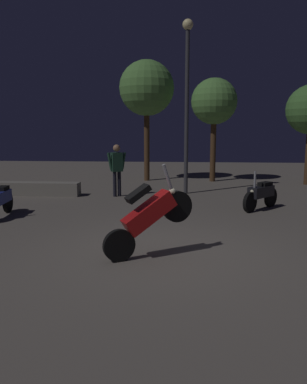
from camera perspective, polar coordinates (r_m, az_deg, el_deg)
name	(u,v)px	position (r m, az deg, el deg)	size (l,w,h in m)	color
ground_plane	(164,252)	(7.10, 1.56, -8.96)	(40.00, 40.00, 0.00)	#605951
motorcycle_red_foreground	(149,216)	(6.66, -0.73, -3.55)	(1.50, 0.88, 1.63)	black
motorcycle_black_parked_left	(261,194)	(11.15, 15.67, -0.30)	(1.17, 1.31, 1.11)	black
motorcycle_blue_parked_right	(0,200)	(10.61, -21.80, -1.09)	(0.40, 1.66, 1.11)	black
person_rider_beside	(117,165)	(12.87, -5.47, 3.94)	(0.62, 0.41, 1.74)	black
streetlamp_near	(187,88)	(13.47, 4.99, 15.17)	(0.36, 0.36, 5.82)	#38383D
tree_center_bg	(147,89)	(16.98, -1.02, 15.06)	(2.35, 2.35, 5.15)	#4C331E
tree_right_bg	(214,102)	(16.84, 8.99, 13.01)	(1.94, 1.94, 4.38)	#4C331E
planter_wall_low	(34,189)	(13.74, -17.27, 0.46)	(3.12, 0.50, 0.45)	gray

